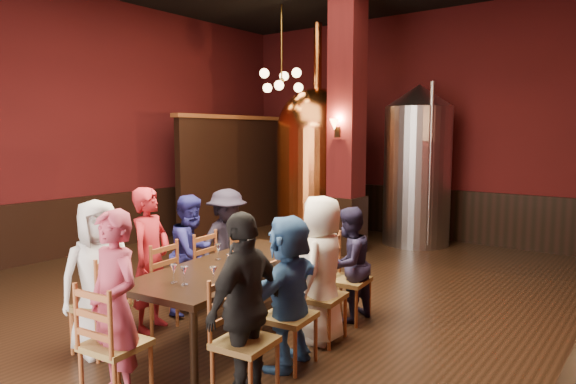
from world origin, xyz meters
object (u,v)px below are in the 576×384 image
Objects in this scene: dining_table at (234,270)px; person_0 at (99,277)px; copper_kettle at (317,161)px; steel_vessel at (417,165)px; person_2 at (192,254)px; person_1 at (151,259)px; rose_vase at (292,231)px.

person_0 reaches higher than dining_table.
steel_vessel is at bearing 19.84° from copper_kettle.
steel_vessel reaches higher than person_2.
steel_vessel is (0.50, 5.81, 0.74)m from person_1.
steel_vessel is 9.71× the size of rose_vase.
person_0 is (-0.73, -1.09, 0.05)m from dining_table.
person_1 reaches higher than dining_table.
rose_vase is (2.15, -3.72, -0.59)m from copper_kettle.
person_1 is at bearing 172.16° from person_2.
dining_table is 1.63× the size of person_1.
dining_table is at bearing -19.79° from person_0.
rose_vase reaches higher than dining_table.
person_0 reaches higher than rose_vase.
person_0 is 0.97× the size of person_1.
copper_kettle is at bearing 120.03° from rose_vase.
person_0 is at bearing -93.71° from steel_vessel.
copper_kettle reaches higher than person_1.
copper_kettle is (-1.34, 5.15, 0.78)m from person_1.
person_1 is (-0.81, -0.43, 0.08)m from dining_table.
steel_vessel reaches higher than rose_vase.
rose_vase is (0.89, 0.78, 0.26)m from person_2.
person_0 is 1.33m from person_2.
dining_table is 1.69× the size of person_0.
steel_vessel is at bearing 10.29° from person_0.
copper_kettle is 1.95m from steel_vessel.
person_0 is at bearing 172.16° from person_2.
dining_table is at bearing -119.06° from person_2.
person_2 is 0.46× the size of steel_vessel.
steel_vessel is at bearing 86.72° from dining_table.
person_1 is (-0.08, 0.67, 0.03)m from person_0.
copper_kettle is 4.33m from rose_vase.
copper_kettle is (-2.14, 4.72, 0.86)m from dining_table.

